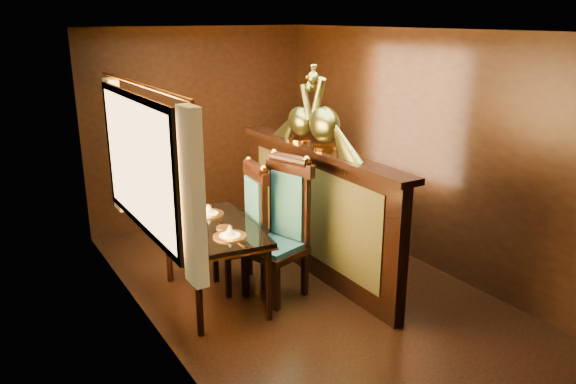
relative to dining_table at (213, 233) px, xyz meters
name	(u,v)px	position (x,y,z in m)	size (l,w,h in m)	color
ground	(306,291)	(0.83, -0.33, -0.68)	(5.00, 5.00, 0.00)	black
room_shell	(299,136)	(0.74, -0.31, 0.90)	(3.04, 5.04, 2.52)	black
partition	(316,210)	(1.15, -0.03, 0.03)	(0.26, 2.70, 1.36)	black
dining_table	(213,233)	(0.00, 0.00, 0.00)	(0.92, 1.36, 0.95)	black
chair_left	(284,222)	(0.65, -0.20, 0.05)	(0.63, 0.65, 1.40)	black
chair_right	(249,222)	(0.44, 0.12, -0.01)	(0.50, 0.52, 1.28)	black
peacock_left	(325,109)	(1.15, -0.13, 1.09)	(0.26, 0.68, 0.81)	#184A35
peacock_right	(300,108)	(1.15, 0.30, 1.03)	(0.22, 0.59, 0.70)	#184A35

